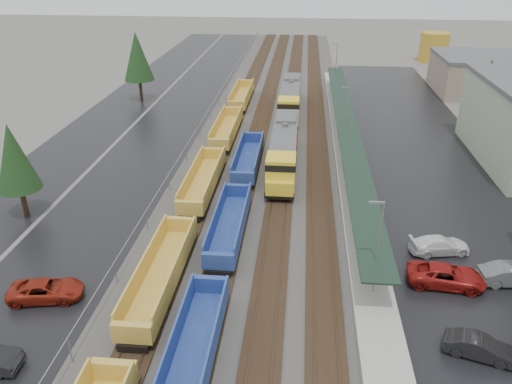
# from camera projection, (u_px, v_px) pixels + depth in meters

# --- Properties ---
(ballast_strip) EXTENTS (20.00, 160.00, 0.08)m
(ballast_strip) POSITION_uv_depth(u_px,v_px,m) (275.00, 122.00, 72.67)
(ballast_strip) COLOR #302D2B
(ballast_strip) RESTS_ON ground
(trackbed) EXTENTS (14.60, 160.00, 0.22)m
(trackbed) POSITION_uv_depth(u_px,v_px,m) (275.00, 121.00, 72.61)
(trackbed) COLOR black
(trackbed) RESTS_ON ground
(west_parking_lot) EXTENTS (10.00, 160.00, 0.02)m
(west_parking_lot) POSITION_uv_depth(u_px,v_px,m) (174.00, 119.00, 73.96)
(west_parking_lot) COLOR black
(west_parking_lot) RESTS_ON ground
(west_road) EXTENTS (9.00, 160.00, 0.02)m
(west_road) POSITION_uv_depth(u_px,v_px,m) (109.00, 117.00, 74.82)
(west_road) COLOR black
(west_road) RESTS_ON ground
(east_commuter_lot) EXTENTS (16.00, 100.00, 0.02)m
(east_commuter_lot) POSITION_uv_depth(u_px,v_px,m) (422.00, 152.00, 62.12)
(east_commuter_lot) COLOR black
(east_commuter_lot) RESTS_ON ground
(station_platform) EXTENTS (3.00, 80.00, 8.00)m
(station_platform) POSITION_uv_depth(u_px,v_px,m) (346.00, 144.00, 62.62)
(station_platform) COLOR #9E9B93
(station_platform) RESTS_ON ground
(chainlink_fence) EXTENTS (0.08, 160.04, 2.02)m
(chainlink_fence) POSITION_uv_depth(u_px,v_px,m) (208.00, 113.00, 71.39)
(chainlink_fence) COLOR gray
(chainlink_fence) RESTS_ON ground
(distant_hills) EXTENTS (301.00, 140.00, 25.20)m
(distant_hills) POSITION_uv_depth(u_px,v_px,m) (407.00, 10.00, 203.45)
(distant_hills) COLOR #57654E
(distant_hills) RESTS_ON ground
(tree_west_near) EXTENTS (3.96, 3.96, 9.00)m
(tree_west_near) POSITION_uv_depth(u_px,v_px,m) (14.00, 157.00, 45.20)
(tree_west_near) COLOR #332316
(tree_west_near) RESTS_ON ground
(tree_west_far) EXTENTS (4.84, 4.84, 11.00)m
(tree_west_far) POSITION_uv_depth(u_px,v_px,m) (137.00, 56.00, 80.44)
(tree_west_far) COLOR #332316
(tree_west_far) RESTS_ON ground
(tree_east) EXTENTS (4.40, 4.40, 10.00)m
(tree_east) POSITION_uv_depth(u_px,v_px,m) (487.00, 86.00, 65.65)
(tree_east) COLOR #332316
(tree_east) RESTS_ON ground
(locomotive_lead) EXTENTS (2.98, 19.64, 4.45)m
(locomotive_lead) POSITION_uv_depth(u_px,v_px,m) (284.00, 150.00, 56.35)
(locomotive_lead) COLOR black
(locomotive_lead) RESTS_ON ground
(locomotive_trail) EXTENTS (2.98, 19.64, 4.45)m
(locomotive_trail) POSITION_uv_depth(u_px,v_px,m) (290.00, 99.00, 75.11)
(locomotive_trail) COLOR black
(locomotive_trail) RESTS_ON ground
(well_string_yellow) EXTENTS (2.64, 96.60, 2.34)m
(well_string_yellow) POSITION_uv_depth(u_px,v_px,m) (186.00, 220.00, 44.29)
(well_string_yellow) COLOR gold
(well_string_yellow) RESTS_ON ground
(well_string_blue) EXTENTS (2.57, 73.88, 2.28)m
(well_string_blue) POSITION_uv_depth(u_px,v_px,m) (194.00, 352.00, 29.89)
(well_string_blue) COLOR navy
(well_string_blue) RESTS_ON ground
(storage_tank) EXTENTS (6.20, 6.20, 6.20)m
(storage_tank) POSITION_uv_depth(u_px,v_px,m) (434.00, 47.00, 110.08)
(storage_tank) COLOR #B88C24
(storage_tank) RESTS_ON ground
(parked_car_west_c) EXTENTS (3.34, 5.60, 1.46)m
(parked_car_west_c) POSITION_uv_depth(u_px,v_px,m) (46.00, 290.00, 35.92)
(parked_car_west_c) COLOR maroon
(parked_car_west_c) RESTS_ON ground
(parked_car_east_a) EXTENTS (2.67, 4.51, 1.41)m
(parked_car_east_a) POSITION_uv_depth(u_px,v_px,m) (480.00, 347.00, 30.82)
(parked_car_east_a) COLOR black
(parked_car_east_a) RESTS_ON ground
(parked_car_east_b) EXTENTS (3.15, 5.94, 1.59)m
(parked_car_east_b) POSITION_uv_depth(u_px,v_px,m) (446.00, 276.00, 37.38)
(parked_car_east_b) COLOR maroon
(parked_car_east_b) RESTS_ON ground
(parked_car_east_c) EXTENTS (2.98, 5.29, 1.45)m
(parked_car_east_c) POSITION_uv_depth(u_px,v_px,m) (439.00, 245.00, 41.37)
(parked_car_east_c) COLOR white
(parked_car_east_c) RESTS_ON ground
(parked_car_east_e) EXTENTS (2.10, 5.00, 1.61)m
(parked_car_east_e) POSITION_uv_depth(u_px,v_px,m) (512.00, 275.00, 37.48)
(parked_car_east_e) COLOR #55595A
(parked_car_east_e) RESTS_ON ground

